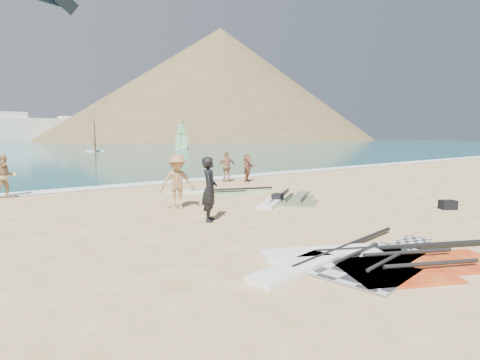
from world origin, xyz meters
TOP-DOWN VIEW (x-y plane):
  - ground at (0.00, 0.00)m, footprint 300.00×300.00m
  - surf_line at (0.00, 12.30)m, footprint 300.00×1.20m
  - headland_main at (85.00, 130.00)m, footprint 143.00×143.00m
  - headland_minor at (120.00, 140.00)m, footprint 70.00×70.00m
  - rig_grey at (-3.77, -2.60)m, footprint 5.59×2.55m
  - rig_green at (-0.33, 7.34)m, footprint 4.76×2.94m
  - rig_orange at (0.62, 3.73)m, footprint 4.74×3.67m
  - rig_red at (-2.84, -2.95)m, footprint 5.81×4.19m
  - gear_bag_near at (0.36, 3.92)m, footprint 0.63×0.58m
  - gear_bag_far at (4.15, -0.98)m, footprint 0.67×0.62m
  - person_wetsuit at (-3.72, 2.60)m, footprint 0.82×0.87m
  - beachgoer_left at (-8.14, 11.50)m, footprint 0.96×0.78m
  - beachgoer_mid at (-3.54, 5.00)m, footprint 1.43×1.04m
  - beachgoer_back at (2.61, 10.57)m, footprint 1.10×0.73m
  - beachgoer_right at (3.57, 9.92)m, footprint 1.46×1.22m
  - windsurfer_centre at (9.06, 54.03)m, footprint 2.84×3.15m
  - windsurfer_right at (23.79, 53.70)m, footprint 2.80×3.15m

SIDE VIEW (x-z plane):
  - ground at x=0.00m, z-range 0.00..0.00m
  - surf_line at x=0.00m, z-range -0.02..0.02m
  - headland_main at x=85.00m, z-range -22.50..22.50m
  - headland_minor at x=120.00m, z-range -14.00..14.00m
  - rig_green at x=-0.33m, z-range -0.05..0.15m
  - rig_orange at x=0.62m, z-range -0.05..0.15m
  - rig_grey at x=-3.77m, z-range -0.05..0.15m
  - rig_red at x=-2.84m, z-range -0.05..0.15m
  - gear_bag_near at x=0.36m, z-range 0.00..0.33m
  - gear_bag_far at x=4.15m, z-range 0.00..0.33m
  - beachgoer_right at x=3.57m, z-range 0.00..1.58m
  - beachgoer_back at x=2.61m, z-range 0.00..1.74m
  - beachgoer_left at x=-8.14m, z-range 0.00..1.84m
  - beachgoer_mid at x=-3.54m, z-range 0.00..1.99m
  - person_wetsuit at x=-3.72m, z-range 0.00..2.00m
  - windsurfer_right at x=23.79m, z-range -1.06..3.85m
  - windsurfer_centre at x=9.06m, z-range -1.09..3.92m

